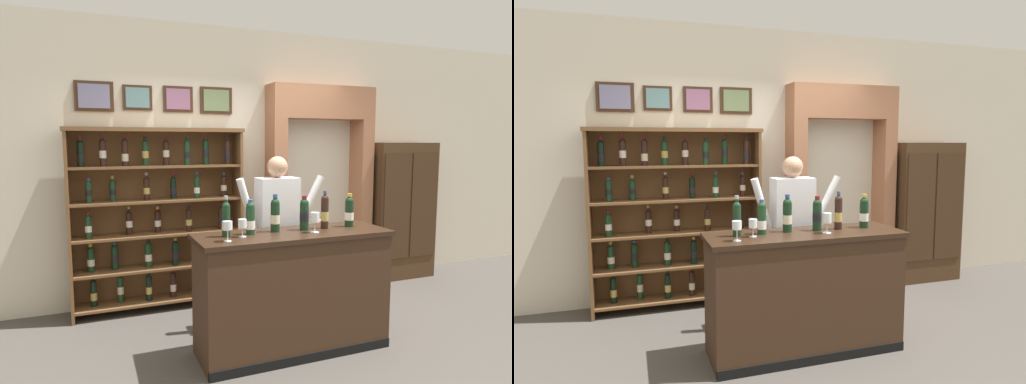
% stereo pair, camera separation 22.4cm
% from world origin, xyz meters
% --- Properties ---
extents(ground_plane, '(14.00, 14.00, 0.02)m').
position_xyz_m(ground_plane, '(0.00, 0.00, -0.01)').
color(ground_plane, '#47423D').
extents(back_wall, '(12.00, 0.19, 3.06)m').
position_xyz_m(back_wall, '(-0.00, 1.67, 1.53)').
color(back_wall, beige).
rests_on(back_wall, ground).
extents(wine_shelf, '(1.81, 0.34, 1.92)m').
position_xyz_m(wine_shelf, '(-0.89, 1.40, 1.03)').
color(wine_shelf, brown).
rests_on(wine_shelf, ground).
extents(archway_doorway, '(1.35, 0.45, 2.45)m').
position_xyz_m(archway_doorway, '(1.08, 1.54, 1.41)').
color(archway_doorway, '#9E6647').
rests_on(archway_doorway, ground).
extents(side_cabinet, '(0.88, 0.40, 1.77)m').
position_xyz_m(side_cabinet, '(2.25, 1.37, 0.89)').
color(side_cabinet, '#422B19').
rests_on(side_cabinet, ground).
extents(tasting_counter, '(1.67, 0.55, 1.03)m').
position_xyz_m(tasting_counter, '(0.01, -0.00, 0.51)').
color(tasting_counter, '#382316').
rests_on(tasting_counter, ground).
extents(shopkeeper, '(0.93, 0.22, 1.65)m').
position_xyz_m(shopkeeper, '(0.10, 0.52, 1.01)').
color(shopkeeper, '#2D3347').
rests_on(shopkeeper, ground).
extents(tasting_bottle_riserva, '(0.07, 0.07, 0.33)m').
position_xyz_m(tasting_bottle_riserva, '(-0.56, 0.04, 1.17)').
color(tasting_bottle_riserva, black).
rests_on(tasting_bottle_riserva, tasting_counter).
extents(tasting_bottle_prosecco, '(0.07, 0.07, 0.29)m').
position_xyz_m(tasting_bottle_prosecco, '(-0.35, 0.06, 1.16)').
color(tasting_bottle_prosecco, '#19381E').
rests_on(tasting_bottle_prosecco, tasting_counter).
extents(tasting_bottle_chianti, '(0.08, 0.08, 0.32)m').
position_xyz_m(tasting_bottle_chianti, '(-0.12, 0.08, 1.18)').
color(tasting_bottle_chianti, black).
rests_on(tasting_bottle_chianti, tasting_counter).
extents(tasting_bottle_bianco, '(0.08, 0.08, 0.30)m').
position_xyz_m(tasting_bottle_bianco, '(0.14, 0.05, 1.17)').
color(tasting_bottle_bianco, black).
rests_on(tasting_bottle_bianco, tasting_counter).
extents(tasting_bottle_rosso, '(0.07, 0.07, 0.33)m').
position_xyz_m(tasting_bottle_rosso, '(0.34, 0.05, 1.18)').
color(tasting_bottle_rosso, black).
rests_on(tasting_bottle_rosso, tasting_counter).
extents(tasting_bottle_vin_santo, '(0.08, 0.08, 0.30)m').
position_xyz_m(tasting_bottle_vin_santo, '(0.59, 0.05, 1.17)').
color(tasting_bottle_vin_santo, black).
rests_on(tasting_bottle_vin_santo, tasting_counter).
extents(wine_glass_center, '(0.07, 0.07, 0.14)m').
position_xyz_m(wine_glass_center, '(-0.45, -0.02, 1.13)').
color(wine_glass_center, silver).
rests_on(wine_glass_center, tasting_counter).
extents(wine_glass_left, '(0.07, 0.07, 0.16)m').
position_xyz_m(wine_glass_left, '(-0.60, -0.13, 1.14)').
color(wine_glass_left, silver).
rests_on(wine_glass_left, tasting_counter).
extents(wine_glass_right, '(0.07, 0.07, 0.17)m').
position_xyz_m(wine_glass_right, '(0.17, -0.08, 1.15)').
color(wine_glass_right, silver).
rests_on(wine_glass_right, tasting_counter).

